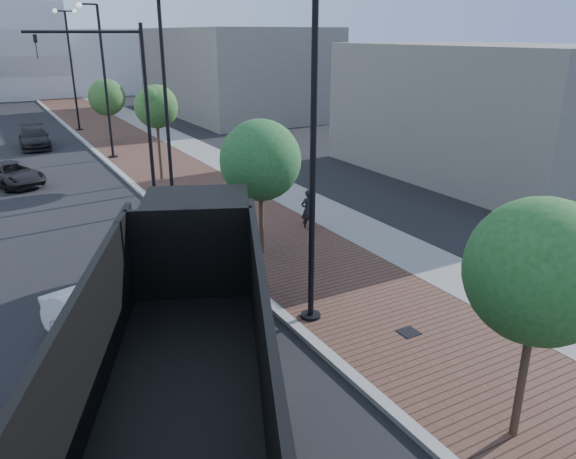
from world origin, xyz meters
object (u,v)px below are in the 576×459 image
dump_truck (192,317)px  dark_car_mid (12,174)px  white_sedan (114,330)px  pedestrian (308,210)px

dump_truck → dark_car_mid: bearing=119.4°
dump_truck → white_sedan: 2.42m
white_sedan → pedestrian: (8.96, 5.77, 0.05)m
dump_truck → dark_car_mid: 21.28m
dump_truck → pedestrian: dump_truck is taller
dark_car_mid → dump_truck: bearing=-104.8°
dump_truck → pedestrian: (7.59, 7.58, -0.79)m
dump_truck → pedestrian: 10.76m
dark_car_mid → pedestrian: 16.77m
dark_car_mid → pedestrian: size_ratio=2.57×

